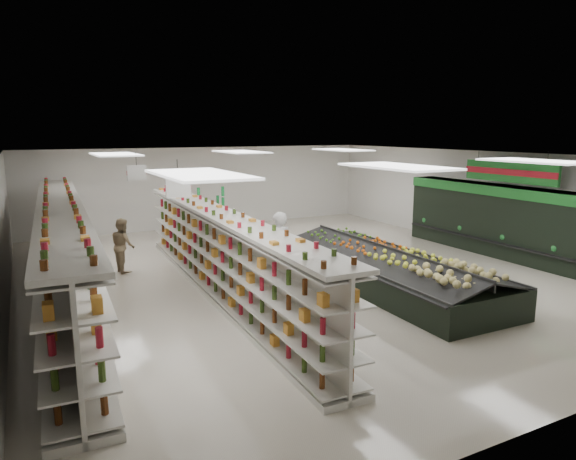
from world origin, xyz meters
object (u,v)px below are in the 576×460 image
gondola_center (221,257)px  shopper_background (123,245)px  produce_island (387,268)px  gondola_left (64,256)px  shopper_main (279,249)px  soda_endcap (209,213)px

gondola_center → shopper_background: (-1.71, 3.17, -0.16)m
produce_island → shopper_background: 7.18m
gondola_center → produce_island: bearing=-15.6°
gondola_left → shopper_background: gondola_left is taller
gondola_left → shopper_main: size_ratio=6.75×
gondola_center → shopper_main: 1.50m
gondola_left → shopper_main: 5.01m
soda_endcap → gondola_center: bearing=-106.6°
produce_island → shopper_background: (-5.65, 4.42, 0.29)m
gondola_left → produce_island: gondola_left is taller
produce_island → soda_endcap: (-1.81, 8.41, 0.34)m
gondola_left → produce_island: size_ratio=1.88×
gondola_center → shopper_background: bearing=120.2°
produce_island → soda_endcap: soda_endcap is taller
soda_endcap → shopper_background: 5.54m
produce_island → gondola_left: bearing=160.4°
shopper_background → shopper_main: bearing=-144.8°
soda_endcap → produce_island: bearing=-77.9°
produce_island → shopper_main: size_ratio=3.60×
gondola_left → shopper_background: (1.62, 1.83, -0.27)m
shopper_background → gondola_center: bearing=-161.3°
produce_island → shopper_main: shopper_main is taller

